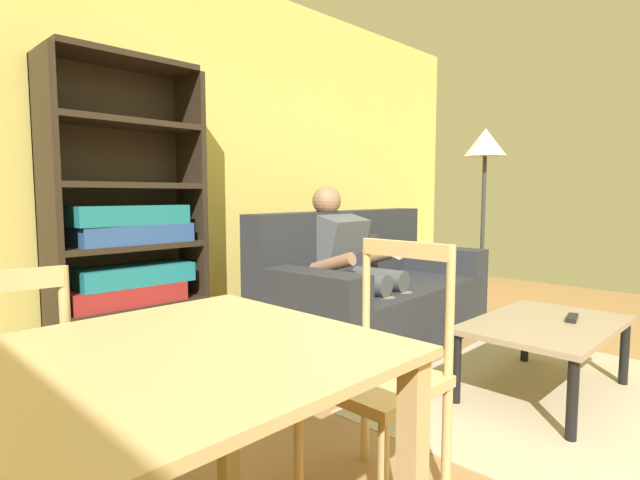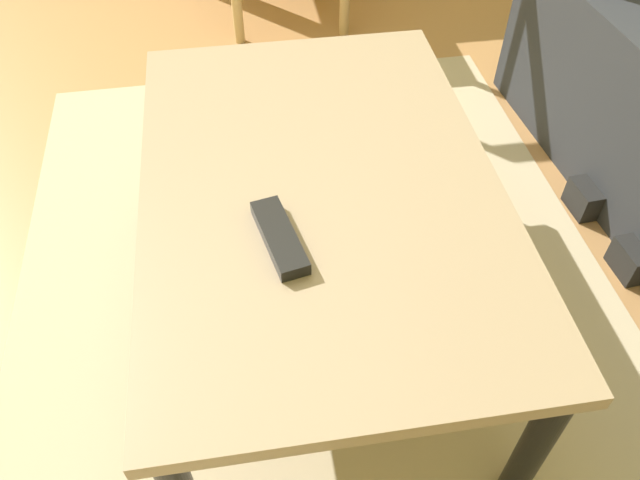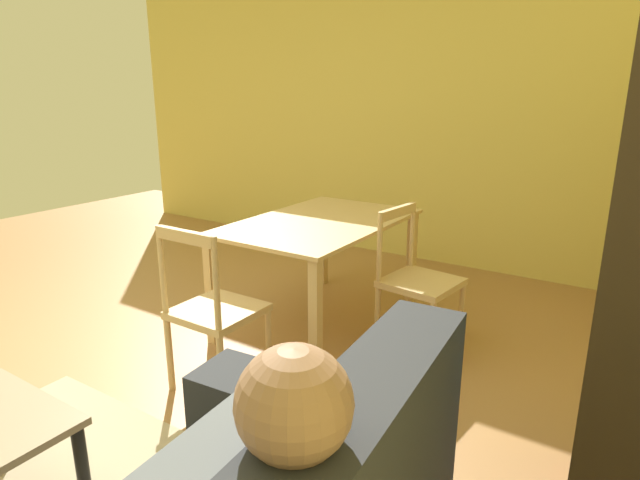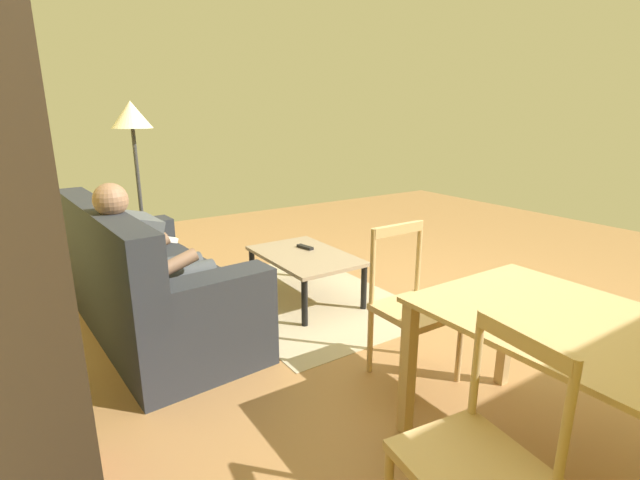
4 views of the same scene
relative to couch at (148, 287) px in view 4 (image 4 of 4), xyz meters
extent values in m
plane|color=#9E7042|center=(-0.93, -1.91, -0.35)|extent=(8.79, 8.79, 0.00)
cube|color=#282B30|center=(0.01, -0.07, -0.13)|extent=(2.01, 1.02, 0.45)
cube|color=#282B30|center=(-0.02, 0.27, 0.36)|extent=(1.96, 0.35, 0.54)
cube|color=#282B30|center=(-0.84, -0.13, 0.20)|extent=(0.31, 0.88, 0.21)
cube|color=#282B30|center=(0.86, 0.00, 0.20)|extent=(0.31, 0.88, 0.21)
cube|color=#312E39|center=(-0.10, 0.10, 0.27)|extent=(0.40, 0.15, 0.36)
cube|color=#4C5156|center=(-0.26, 0.13, 0.34)|extent=(0.42, 0.37, 0.55)
sphere|color=#8C664C|center=(-0.27, 0.22, 0.71)|extent=(0.21, 0.21, 0.21)
cylinder|color=#3D4145|center=(-0.35, -0.16, 0.16)|extent=(0.18, 0.45, 0.15)
cylinder|color=#8C664C|center=(-0.33, -0.38, -0.13)|extent=(0.11, 0.11, 0.45)
cube|color=black|center=(-0.33, -0.46, -0.31)|extent=(0.12, 0.25, 0.08)
cylinder|color=#3D4145|center=(-0.13, -0.14, 0.16)|extent=(0.18, 0.45, 0.15)
cylinder|color=#8C664C|center=(-0.12, -0.36, -0.13)|extent=(0.11, 0.11, 0.45)
cube|color=black|center=(-0.11, -0.44, -0.31)|extent=(0.12, 0.25, 0.08)
cylinder|color=#8C664C|center=(-0.50, -0.05, 0.29)|extent=(0.12, 0.36, 0.19)
cylinder|color=#8C664C|center=(0.00, -0.01, 0.29)|extent=(0.12, 0.36, 0.19)
cube|color=white|center=(0.01, -0.17, 0.33)|extent=(0.05, 0.16, 0.08)
cube|color=gray|center=(-0.09, -1.29, 0.04)|extent=(1.00, 0.65, 0.03)
cylinder|color=black|center=(-0.55, -1.58, -0.16)|extent=(0.05, 0.05, 0.38)
cylinder|color=black|center=(0.36, -1.58, -0.16)|extent=(0.05, 0.05, 0.38)
cylinder|color=black|center=(-0.55, -1.00, -0.16)|extent=(0.05, 0.05, 0.38)
cylinder|color=black|center=(0.36, -1.00, -0.16)|extent=(0.05, 0.05, 0.38)
cube|color=black|center=(0.05, -1.38, 0.07)|extent=(0.18, 0.08, 0.02)
cube|color=#2D2319|center=(-1.96, 0.78, 0.60)|extent=(0.04, 0.36, 1.91)
cube|color=#2D2319|center=(-1.05, 0.78, 0.60)|extent=(0.04, 0.36, 1.91)
cube|color=#2D2319|center=(-1.50, 0.78, 0.05)|extent=(0.87, 0.36, 0.04)
cube|color=#2D2319|center=(-1.50, 0.78, 0.43)|extent=(0.87, 0.36, 0.04)
cube|color=#2D5193|center=(-1.48, 0.76, -0.14)|extent=(0.71, 0.30, 0.12)
cube|color=maroon|center=(-1.54, 0.76, 0.13)|extent=(0.72, 0.30, 0.12)
cube|color=teal|center=(-1.48, 0.76, 0.25)|extent=(0.71, 0.30, 0.12)
cube|color=#2D5193|center=(-1.48, 0.76, 0.51)|extent=(0.72, 0.30, 0.12)
cube|color=teal|center=(-1.51, 0.76, 0.63)|extent=(0.72, 0.32, 0.12)
cube|color=tan|center=(-2.52, -1.20, 0.37)|extent=(1.41, 0.90, 0.02)
cube|color=tan|center=(-1.87, -1.60, 0.00)|extent=(0.06, 0.06, 0.71)
cube|color=tan|center=(-1.87, -0.80, 0.00)|extent=(0.06, 0.06, 0.71)
cube|color=tan|center=(-2.52, -0.45, 0.09)|extent=(0.47, 0.47, 0.04)
cylinder|color=tan|center=(-2.36, -0.66, -0.13)|extent=(0.04, 0.04, 0.44)
cylinder|color=tan|center=(-2.36, -0.66, 0.31)|extent=(0.03, 0.03, 0.45)
cylinder|color=tan|center=(-2.73, -0.62, 0.31)|extent=(0.03, 0.03, 0.45)
cube|color=tan|center=(-2.55, -0.64, 0.51)|extent=(0.38, 0.08, 0.06)
cube|color=tan|center=(-1.52, -1.20, 0.09)|extent=(0.42, 0.42, 0.04)
cylinder|color=tan|center=(-1.71, -1.01, -0.13)|extent=(0.04, 0.04, 0.44)
cylinder|color=tan|center=(-1.71, -1.39, -0.13)|extent=(0.04, 0.04, 0.44)
cylinder|color=tan|center=(-1.33, -1.01, -0.13)|extent=(0.04, 0.04, 0.44)
cylinder|color=tan|center=(-1.33, -1.39, -0.13)|extent=(0.04, 0.04, 0.44)
cylinder|color=tan|center=(-1.33, -1.01, 0.33)|extent=(0.03, 0.03, 0.49)
cylinder|color=tan|center=(-1.33, -1.39, 0.33)|extent=(0.03, 0.03, 0.49)
cube|color=tan|center=(-1.33, -1.20, 0.55)|extent=(0.04, 0.38, 0.06)
cube|color=tan|center=(-0.09, -1.29, -0.35)|extent=(2.02, 1.43, 0.01)
cylinder|color=black|center=(1.22, -0.27, -0.34)|extent=(0.28, 0.28, 0.03)
cylinder|color=#333333|center=(1.22, -0.27, 0.37)|extent=(0.04, 0.04, 1.44)
cone|color=beige|center=(1.22, -0.27, 1.21)|extent=(0.36, 0.36, 0.24)
camera|label=1|loc=(-2.86, -2.25, 0.75)|focal=27.44mm
camera|label=2|loc=(0.76, -1.42, 0.83)|focal=35.23mm
camera|label=3|loc=(0.37, 0.69, 1.23)|focal=29.48mm
camera|label=4|loc=(-3.33, 0.69, 1.24)|focal=26.00mm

